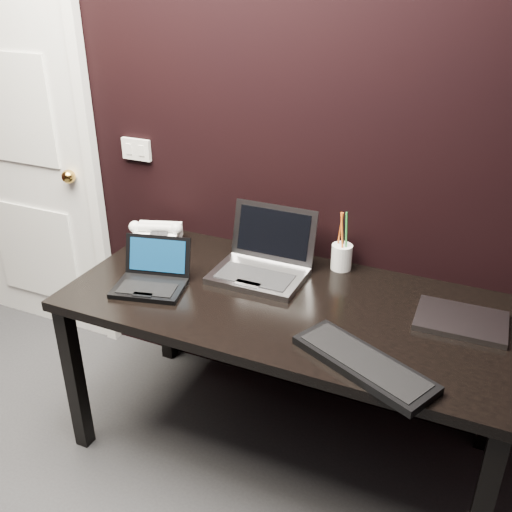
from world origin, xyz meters
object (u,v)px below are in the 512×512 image
at_px(door, 19,148).
at_px(closed_laptop, 461,321).
at_px(silver_laptop, 262,264).
at_px(ext_keyboard, 363,363).
at_px(mobile_phone, 158,253).
at_px(pen_cup, 342,256).
at_px(desk_phone, 157,235).
at_px(desk, 286,317).
at_px(netbook, 152,278).

height_order(door, closed_laptop, door).
bearing_deg(silver_laptop, ext_keyboard, -38.89).
distance_m(door, mobile_phone, 1.10).
xyz_separation_m(mobile_phone, pen_cup, (0.74, 0.26, 0.02)).
height_order(ext_keyboard, desk_phone, desk_phone).
distance_m(silver_laptop, mobile_phone, 0.46).
relative_size(desk, ext_keyboard, 3.36).
height_order(closed_laptop, desk_phone, desk_phone).
height_order(desk, pen_cup, pen_cup).
bearing_deg(door, desk, -12.82).
bearing_deg(closed_laptop, pen_cup, 156.03).
relative_size(netbook, mobile_phone, 3.12).
bearing_deg(ext_keyboard, pen_cup, 112.73).
bearing_deg(closed_laptop, mobile_phone, -178.61).
bearing_deg(pen_cup, door, 178.66).
height_order(netbook, silver_laptop, silver_laptop).
relative_size(closed_laptop, desk_phone, 1.24).
relative_size(door, desk_phone, 8.34).
bearing_deg(mobile_phone, pen_cup, 19.25).
distance_m(door, desk, 1.73).
height_order(netbook, mobile_phone, netbook).
distance_m(desk_phone, pen_cup, 0.85).
xyz_separation_m(door, desk, (1.65, -0.38, -0.38)).
bearing_deg(desk_phone, silver_laptop, -6.97).
xyz_separation_m(closed_laptop, mobile_phone, (-1.26, -0.03, 0.03)).
height_order(silver_laptop, closed_laptop, silver_laptop).
xyz_separation_m(desk_phone, mobile_phone, (0.10, -0.15, -0.01)).
height_order(desk, ext_keyboard, ext_keyboard).
distance_m(desk, netbook, 0.56).
bearing_deg(desk_phone, pen_cup, 7.67).
xyz_separation_m(netbook, mobile_phone, (-0.10, 0.20, 0.00)).
bearing_deg(desk, pen_cup, 71.11).
bearing_deg(desk, ext_keyboard, -37.45).
xyz_separation_m(netbook, silver_laptop, (0.36, 0.27, 0.01)).
bearing_deg(desk_phone, desk, -16.82).
relative_size(mobile_phone, pen_cup, 0.40).
distance_m(silver_laptop, pen_cup, 0.34).
height_order(desk_phone, pen_cup, pen_cup).
height_order(door, pen_cup, door).
xyz_separation_m(door, silver_laptop, (1.48, -0.22, -0.26)).
xyz_separation_m(desk, netbook, (-0.53, -0.12, 0.11)).
bearing_deg(mobile_phone, desk, -6.83).
relative_size(silver_laptop, mobile_phone, 3.60).
xyz_separation_m(desk, pen_cup, (0.11, 0.33, 0.14)).
bearing_deg(silver_laptop, netbook, -142.70).
bearing_deg(door, ext_keyboard, -18.12).
bearing_deg(pen_cup, desk_phone, -172.33).
bearing_deg(netbook, mobile_phone, 116.13).
height_order(closed_laptop, mobile_phone, mobile_phone).
height_order(ext_keyboard, pen_cup, pen_cup).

